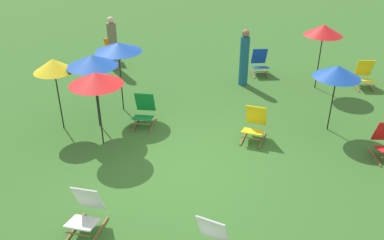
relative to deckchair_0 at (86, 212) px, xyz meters
The scene contains 15 objects.
ground_plane 2.45m from the deckchair_0, 63.08° to the left, with size 40.00×40.00×0.00m, color #386B28.
deckchair_0 is the anchor object (origin of this frame).
deckchair_1 3.80m from the deckchair_0, 93.40° to the left, with size 0.55×0.80×0.83m.
deckchair_2 9.32m from the deckchair_0, 53.65° to the left, with size 0.59×0.82×0.83m.
deckchair_3 8.32m from the deckchair_0, 109.55° to the left, with size 0.52×0.79×0.83m.
deckchair_7 8.23m from the deckchair_0, 73.39° to the left, with size 0.67×0.86×0.83m.
deckchair_8 4.47m from the deckchair_0, 55.48° to the left, with size 0.57×0.81×0.83m.
umbrella_0 3.11m from the deckchair_0, 108.15° to the left, with size 1.19×1.19×1.77m.
umbrella_1 4.04m from the deckchair_0, 124.09° to the left, with size 0.94×0.94×1.81m.
umbrella_2 6.34m from the deckchair_0, 46.55° to the left, with size 1.10×1.10×1.68m.
umbrella_3 3.96m from the deckchair_0, 110.72° to the left, with size 1.20×1.20×1.87m.
umbrella_4 4.80m from the deckchair_0, 103.34° to the left, with size 1.20×1.20×1.87m.
umbrella_5 8.32m from the deckchair_0, 60.01° to the left, with size 1.10×1.10×1.94m.
person_0 7.64m from the deckchair_0, 108.48° to the left, with size 0.42×0.42×1.77m.
person_1 7.18m from the deckchair_0, 74.43° to the left, with size 0.33×0.33×1.72m.
Camera 1 is at (1.81, -6.97, 5.02)m, focal length 38.14 mm.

